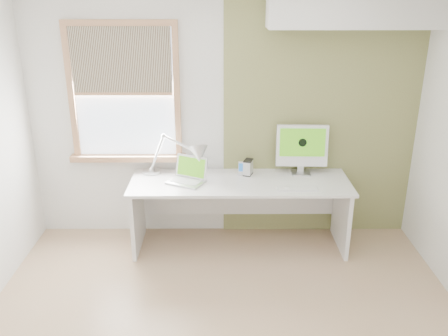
{
  "coord_description": "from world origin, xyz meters",
  "views": [
    {
      "loc": [
        -0.02,
        -3.03,
        2.57
      ],
      "look_at": [
        0.0,
        1.05,
        1.0
      ],
      "focal_mm": 38.32,
      "sensor_mm": 36.0,
      "label": 1
    }
  ],
  "objects_px": {
    "desk": "(240,196)",
    "laptop": "(188,176)",
    "external_drive": "(248,167)",
    "desk_lamp": "(190,156)",
    "imac": "(302,147)"
  },
  "relations": [
    {
      "from": "desk",
      "to": "external_drive",
      "type": "height_order",
      "value": "external_drive"
    },
    {
      "from": "desk_lamp",
      "to": "external_drive",
      "type": "xyz_separation_m",
      "value": [
        0.59,
        0.07,
        -0.15
      ]
    },
    {
      "from": "laptop",
      "to": "desk",
      "type": "bearing_deg",
      "value": 5.96
    },
    {
      "from": "desk_lamp",
      "to": "imac",
      "type": "height_order",
      "value": "imac"
    },
    {
      "from": "desk",
      "to": "external_drive",
      "type": "xyz_separation_m",
      "value": [
        0.09,
        0.12,
        0.28
      ]
    },
    {
      "from": "desk",
      "to": "desk_lamp",
      "type": "relative_size",
      "value": 2.96
    },
    {
      "from": "desk",
      "to": "external_drive",
      "type": "bearing_deg",
      "value": 53.22
    },
    {
      "from": "desk_lamp",
      "to": "imac",
      "type": "xyz_separation_m",
      "value": [
        1.14,
        0.12,
        0.06
      ]
    },
    {
      "from": "desk_lamp",
      "to": "desk",
      "type": "bearing_deg",
      "value": -5.4
    },
    {
      "from": "laptop",
      "to": "external_drive",
      "type": "bearing_deg",
      "value": 15.86
    },
    {
      "from": "external_drive",
      "to": "laptop",
      "type": "bearing_deg",
      "value": -164.14
    },
    {
      "from": "desk",
      "to": "laptop",
      "type": "relative_size",
      "value": 5.09
    },
    {
      "from": "desk_lamp",
      "to": "laptop",
      "type": "distance_m",
      "value": 0.2
    },
    {
      "from": "laptop",
      "to": "external_drive",
      "type": "relative_size",
      "value": 2.67
    },
    {
      "from": "desk",
      "to": "external_drive",
      "type": "distance_m",
      "value": 0.31
    }
  ]
}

